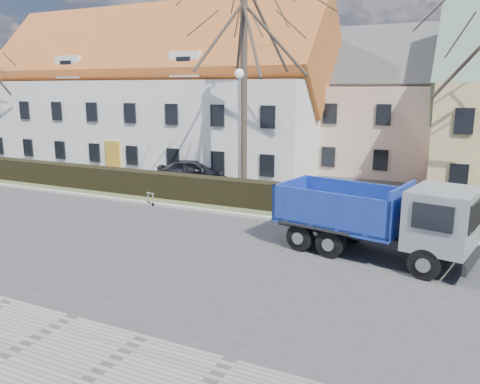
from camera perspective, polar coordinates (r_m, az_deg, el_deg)
The scene contains 11 objects.
ground at distance 17.34m, azimuth -5.46°, elevation -6.72°, with size 120.00×120.00×0.00m, color #373739.
curb_far at distance 21.21m, azimuth 0.90°, elevation -2.88°, with size 80.00×0.30×0.12m, color #ACA59D.
grass_strip at distance 22.63m, azimuth 2.58°, elevation -1.93°, with size 80.00×3.00×0.10m, color #4A5530.
hedge at distance 22.31m, azimuth 2.39°, elevation -0.55°, with size 60.00×0.90×1.30m, color black.
building_white at distance 36.91m, azimuth -10.38°, elevation 10.87°, with size 26.80×10.80×9.50m, color silver, non-canonical shape.
building_pink at distance 34.35m, azimuth 18.11°, elevation 9.10°, with size 10.80×8.80×8.00m, color #D4AA96, non-canonical shape.
tree_1 at distance 24.83m, azimuth 0.47°, elevation 13.98°, with size 9.20×9.20×12.65m, color #332A23, non-canonical shape.
dump_truck at distance 16.77m, azimuth 15.01°, elevation -2.86°, with size 6.87×2.55×2.75m, color navy, non-canonical shape.
streetlight at distance 23.39m, azimuth -0.07°, elevation 6.78°, with size 0.52×0.52×6.70m, color gray, non-canonical shape.
cart_frame at distance 23.75m, azimuth -11.20°, elevation -0.69°, with size 0.79×0.45×0.73m, color silver, non-canonical shape.
parked_car_a at distance 28.96m, azimuth -5.88°, elevation 2.59°, with size 1.72×4.27×1.45m, color black.
Camera 1 is at (8.46, -14.02, 5.71)m, focal length 35.00 mm.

